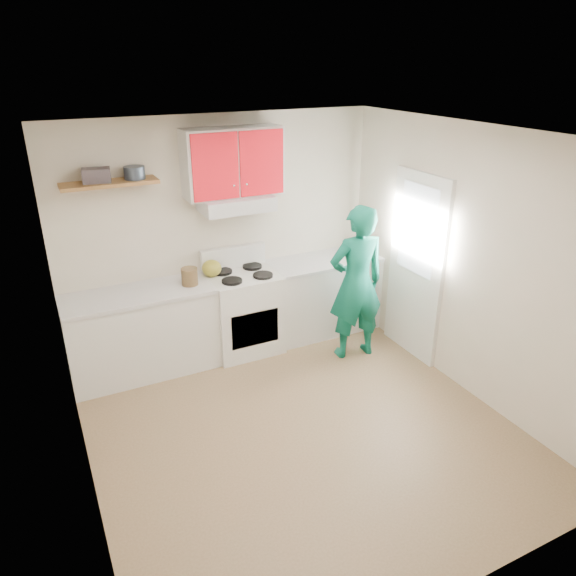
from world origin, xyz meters
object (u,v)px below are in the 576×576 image
stove (244,312)px  crock (190,277)px  kettle (212,268)px  tin (134,173)px  person (356,283)px

stove → crock: crock is taller
kettle → stove: bearing=-13.4°
tin → person: bearing=-22.0°
crock → person: size_ratio=0.12×
stove → kettle: kettle is taller
stove → person: (1.06, -0.66, 0.41)m
tin → crock: size_ratio=0.98×
tin → kettle: 1.29m
tin → person: (2.06, -0.83, -1.23)m
crock → tin: bearing=155.3°
kettle → crock: crock is taller
stove → crock: (-0.60, -0.02, 0.54)m
person → tin: bearing=-15.1°
tin → crock: (0.41, -0.19, -1.10)m
stove → tin: size_ratio=4.59×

